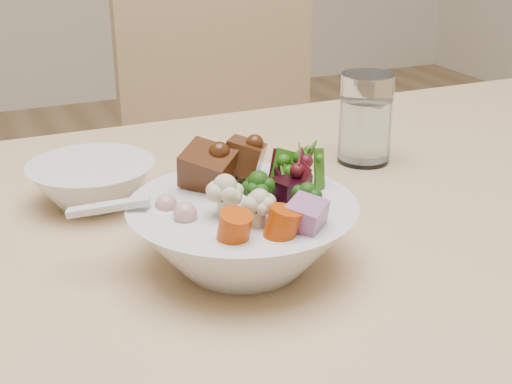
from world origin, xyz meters
TOP-DOWN VIEW (x-y plane):
  - dining_table at (0.17, -0.06)m, footprint 1.49×0.84m
  - chair_far at (0.19, 0.60)m, footprint 0.40×0.40m
  - food_bowl at (-0.09, -0.06)m, footprint 0.19×0.19m
  - soup_spoon at (-0.16, -0.05)m, footprint 0.10×0.05m
  - water_glass at (0.14, 0.11)m, footprint 0.06×0.06m
  - side_bowl at (-0.18, 0.12)m, footprint 0.13×0.13m

SIDE VIEW (x-z plane):
  - chair_far at x=0.19m, z-range 0.05..0.91m
  - dining_table at x=0.17m, z-range 0.28..0.97m
  - side_bowl at x=-0.18m, z-range 0.69..0.74m
  - food_bowl at x=-0.09m, z-range 0.67..0.78m
  - water_glass at x=0.14m, z-range 0.69..0.79m
  - soup_spoon at x=-0.16m, z-range 0.74..0.76m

